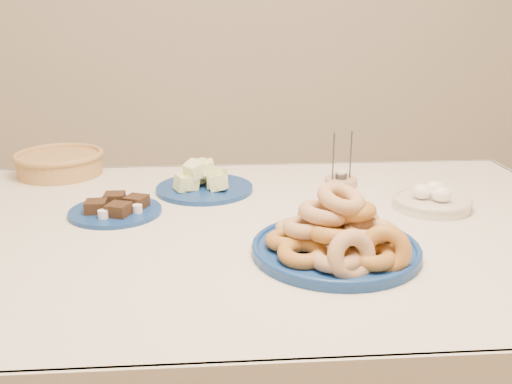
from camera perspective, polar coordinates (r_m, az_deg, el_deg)
dining_table at (r=1.41m, az=-0.15°, el=-7.37°), size 1.71×1.11×0.75m
donut_platter at (r=1.20m, az=8.22°, el=-4.61°), size 0.41×0.41×0.16m
melon_plate at (r=1.61m, az=-5.37°, el=1.04°), size 0.33×0.33×0.09m
brownie_plate at (r=1.48m, az=-13.86°, el=-1.65°), size 0.29×0.29×0.04m
wicker_basket at (r=1.87m, az=-19.04°, el=2.82°), size 0.30×0.30×0.07m
candle_holder at (r=1.68m, az=8.49°, el=1.13°), size 0.11×0.11×0.16m
egg_bowl at (r=1.54m, az=17.17°, el=-0.81°), size 0.26×0.26×0.07m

